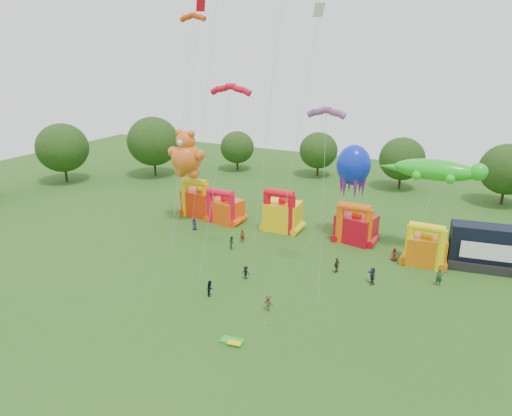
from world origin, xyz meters
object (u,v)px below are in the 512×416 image
at_px(stage_trailer, 488,248).
at_px(spectator_4, 337,265).
at_px(gecko_kite, 431,188).
at_px(bouncy_castle_0, 200,201).
at_px(teddy_bear_kite, 185,171).
at_px(spectator_0, 194,224).
at_px(bouncy_castle_2, 282,214).
at_px(octopus_kite, 336,202).

height_order(stage_trailer, spectator_4, stage_trailer).
bearing_deg(gecko_kite, bouncy_castle_0, -179.73).
relative_size(teddy_bear_kite, spectator_0, 7.86).
bearing_deg(bouncy_castle_0, spectator_0, -64.08).
height_order(stage_trailer, gecko_kite, gecko_kite).
bearing_deg(teddy_bear_kite, spectator_0, -35.66).
xyz_separation_m(bouncy_castle_0, bouncy_castle_2, (13.95, 0.02, 0.05)).
bearing_deg(spectator_0, bouncy_castle_2, 29.51).
height_order(bouncy_castle_2, spectator_0, bouncy_castle_2).
relative_size(teddy_bear_kite, gecko_kite, 1.11).
xyz_separation_m(gecko_kite, spectator_0, (-30.51, -5.87, -7.91)).
bearing_deg(octopus_kite, gecko_kite, 5.25).
relative_size(octopus_kite, spectator_0, 7.30).
distance_m(teddy_bear_kite, gecko_kite, 33.30).
xyz_separation_m(teddy_bear_kite, gecko_kite, (33.05, 4.04, 0.81)).
height_order(bouncy_castle_2, gecko_kite, gecko_kite).
height_order(bouncy_castle_2, teddy_bear_kite, teddy_bear_kite).
bearing_deg(bouncy_castle_2, bouncy_castle_0, -179.90).
height_order(gecko_kite, spectator_4, gecko_kite).
bearing_deg(spectator_4, octopus_kite, -140.12).
bearing_deg(bouncy_castle_0, bouncy_castle_2, 0.10).
relative_size(stage_trailer, teddy_bear_kite, 0.63).
height_order(bouncy_castle_0, teddy_bear_kite, teddy_bear_kite).
distance_m(teddy_bear_kite, spectator_0, 7.76).
relative_size(bouncy_castle_2, teddy_bear_kite, 0.45).
distance_m(bouncy_castle_0, stage_trailer, 40.37).
relative_size(bouncy_castle_0, teddy_bear_kite, 0.44).
bearing_deg(stage_trailer, octopus_kite, -179.46).
bearing_deg(spectator_0, bouncy_castle_0, 118.28).
relative_size(bouncy_castle_2, octopus_kite, 0.49).
xyz_separation_m(stage_trailer, spectator_0, (-37.59, -5.00, -1.70)).
relative_size(bouncy_castle_0, stage_trailer, 0.70).
xyz_separation_m(stage_trailer, gecko_kite, (-7.08, 0.87, 6.21)).
height_order(teddy_bear_kite, spectator_0, teddy_bear_kite).
xyz_separation_m(bouncy_castle_2, spectator_0, (-11.18, -5.73, -1.52)).
relative_size(bouncy_castle_2, spectator_4, 3.45).
distance_m(stage_trailer, spectator_0, 37.96).
relative_size(spectator_0, spectator_4, 0.97).
bearing_deg(stage_trailer, teddy_bear_kite, -175.47).
distance_m(stage_trailer, octopus_kite, 18.64).
distance_m(gecko_kite, octopus_kite, 11.78).
height_order(gecko_kite, spectator_0, gecko_kite).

